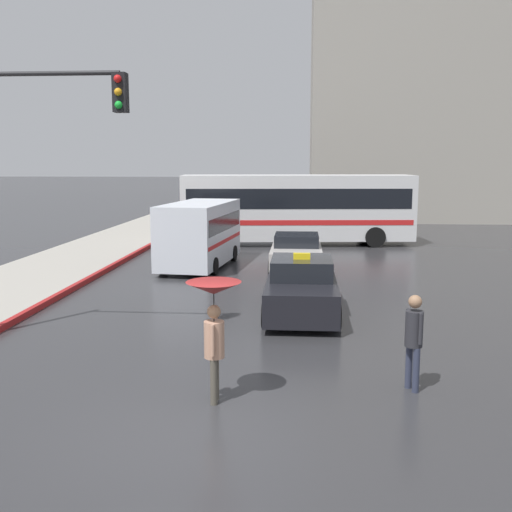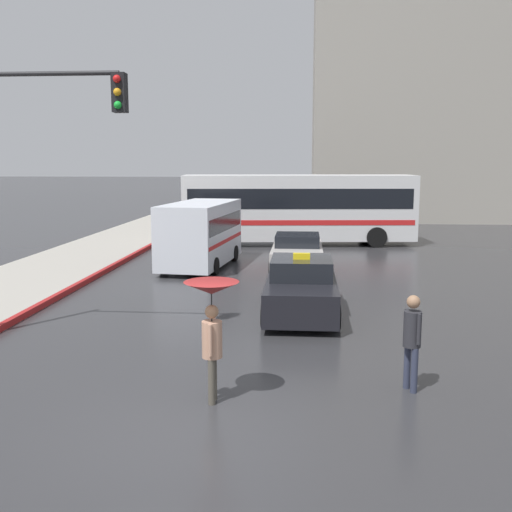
% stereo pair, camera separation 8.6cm
% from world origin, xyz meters
% --- Properties ---
extents(ground_plane, '(300.00, 300.00, 0.00)m').
position_xyz_m(ground_plane, '(0.00, 0.00, 0.00)').
color(ground_plane, '#2D2D30').
extents(taxi, '(1.91, 4.13, 1.65)m').
position_xyz_m(taxi, '(1.81, 7.31, 0.69)').
color(taxi, black).
rests_on(taxi, ground_plane).
extents(sedan_red, '(1.91, 4.07, 1.36)m').
position_xyz_m(sedan_red, '(1.62, 13.54, 0.65)').
color(sedan_red, '#B7B2AD').
rests_on(sedan_red, ground_plane).
extents(ambulance_van, '(2.56, 5.37, 2.46)m').
position_xyz_m(ambulance_van, '(-2.07, 14.35, 1.36)').
color(ambulance_van, silver).
rests_on(ambulance_van, ground_plane).
extents(city_bus, '(11.26, 3.53, 3.36)m').
position_xyz_m(city_bus, '(1.55, 21.03, 1.86)').
color(city_bus, silver).
rests_on(city_bus, ground_plane).
extents(pedestrian_with_umbrella, '(0.91, 0.91, 2.06)m').
position_xyz_m(pedestrian_with_umbrella, '(0.38, 1.38, 1.56)').
color(pedestrian_with_umbrella, '#4C473D').
rests_on(pedestrian_with_umbrella, ground_plane).
extents(pedestrian_man, '(0.41, 0.45, 1.72)m').
position_xyz_m(pedestrian_man, '(3.78, 2.16, 1.02)').
color(pedestrian_man, '#2D3347').
rests_on(pedestrian_man, ground_plane).
extents(traffic_light, '(4.11, 0.38, 6.10)m').
position_xyz_m(traffic_light, '(-4.29, 4.38, 4.25)').
color(traffic_light, black).
rests_on(traffic_light, ground_plane).
extents(building_tower_near, '(15.77, 10.91, 24.03)m').
position_xyz_m(building_tower_near, '(10.27, 36.56, 12.02)').
color(building_tower_near, gray).
rests_on(building_tower_near, ground_plane).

